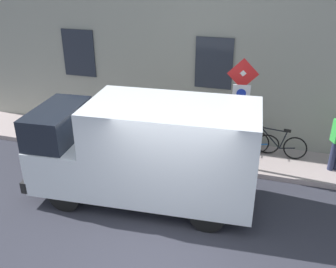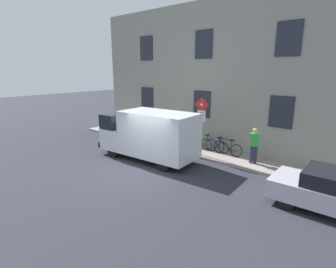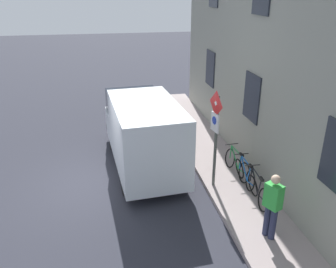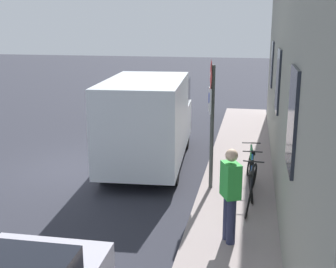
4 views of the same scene
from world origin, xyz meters
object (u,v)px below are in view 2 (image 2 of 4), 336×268
object	(u,v)px
bicycle_black	(227,148)
sign_post_stacked	(201,118)
delivery_van	(149,134)
bicycle_blue	(215,145)
pedestrian	(254,144)
bicycle_green	(203,143)

from	to	relation	value
bicycle_black	sign_post_stacked	bearing A→B (deg)	47.49
delivery_van	bicycle_blue	size ratio (longest dim) A/B	3.19
delivery_van	pedestrian	xyz separation A→B (m)	(2.53, -4.46, -0.26)
bicycle_black	bicycle_blue	world-z (taller)	same
delivery_van	bicycle_green	world-z (taller)	delivery_van
bicycle_blue	bicycle_green	xyz separation A→B (m)	(-0.00, 0.76, 0.00)
delivery_van	sign_post_stacked	bearing A→B (deg)	-138.48
bicycle_green	pedestrian	xyz separation A→B (m)	(-0.36, -3.10, 0.56)
pedestrian	bicycle_black	bearing A→B (deg)	-127.12
delivery_van	bicycle_blue	distance (m)	3.68
sign_post_stacked	bicycle_blue	size ratio (longest dim) A/B	1.71
bicycle_blue	bicycle_green	distance (m)	0.76
bicycle_blue	pedestrian	world-z (taller)	pedestrian
delivery_van	bicycle_green	size ratio (longest dim) A/B	3.18
sign_post_stacked	bicycle_black	distance (m)	2.14
delivery_van	bicycle_black	xyz separation A→B (m)	(2.89, -2.90, -0.82)
bicycle_green	pedestrian	size ratio (longest dim) A/B	1.00
delivery_van	bicycle_green	bearing A→B (deg)	-119.37
delivery_van	bicycle_black	bearing A→B (deg)	-139.12
bicycle_black	bicycle_blue	distance (m)	0.76
bicycle_black	delivery_van	bearing A→B (deg)	48.68
bicycle_blue	pedestrian	bearing A→B (deg)	171.41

